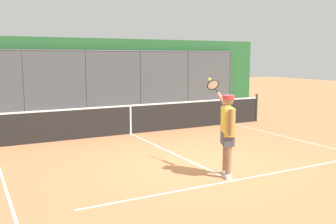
# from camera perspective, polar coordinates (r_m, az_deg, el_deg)

# --- Properties ---
(ground_plane) EXTENTS (60.00, 60.00, 0.00)m
(ground_plane) POSITION_cam_1_polar(r_m,az_deg,el_deg) (8.95, 4.86, -8.05)
(ground_plane) COLOR #C67A4C
(court_line_markings) EXTENTS (8.33, 9.91, 0.01)m
(court_line_markings) POSITION_cam_1_polar(r_m,az_deg,el_deg) (7.77, 11.02, -10.68)
(court_line_markings) COLOR white
(court_line_markings) RESTS_ON ground
(fence_backdrop) EXTENTS (18.58, 1.37, 3.34)m
(fence_backdrop) POSITION_cam_1_polar(r_m,az_deg,el_deg) (17.73, -12.66, 5.27)
(fence_backdrop) COLOR #474C51
(fence_backdrop) RESTS_ON ground
(tennis_net) EXTENTS (10.70, 0.09, 1.07)m
(tennis_net) POSITION_cam_1_polar(r_m,az_deg,el_deg) (12.52, -5.63, -1.05)
(tennis_net) COLOR #2D2D2D
(tennis_net) RESTS_ON ground
(tennis_player) EXTENTS (0.58, 1.39, 2.02)m
(tennis_player) POSITION_cam_1_polar(r_m,az_deg,el_deg) (8.06, 8.84, -2.44)
(tennis_player) COLOR silver
(tennis_player) RESTS_ON ground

